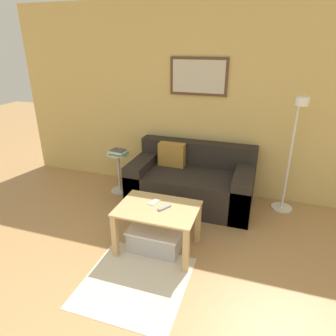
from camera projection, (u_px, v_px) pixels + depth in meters
name	position (u px, v px, depth m)	size (l,w,h in m)	color
wall_back	(202.00, 102.00, 4.04)	(5.60, 0.09, 2.55)	#D6B76B
area_rug	(135.00, 281.00, 2.75)	(0.93, 0.96, 0.01)	beige
couch	(191.00, 182.00, 4.03)	(1.60, 0.85, 0.77)	#28231E
coffee_table	(158.00, 217.00, 3.06)	(0.82, 0.57, 0.49)	tan
storage_bin	(156.00, 238.00, 3.17)	(0.56, 0.39, 0.25)	#B2B2B7
floor_lamp	(292.00, 152.00, 3.53)	(0.26, 0.51, 1.51)	white
side_table	(119.00, 169.00, 4.30)	(0.31, 0.31, 0.59)	silver
book_stack	(118.00, 152.00, 4.18)	(0.26, 0.20, 0.06)	#387F4C
remote_control	(164.00, 207.00, 3.00)	(0.04, 0.15, 0.02)	#99999E
cell_phone	(154.00, 202.00, 3.11)	(0.07, 0.14, 0.01)	silver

